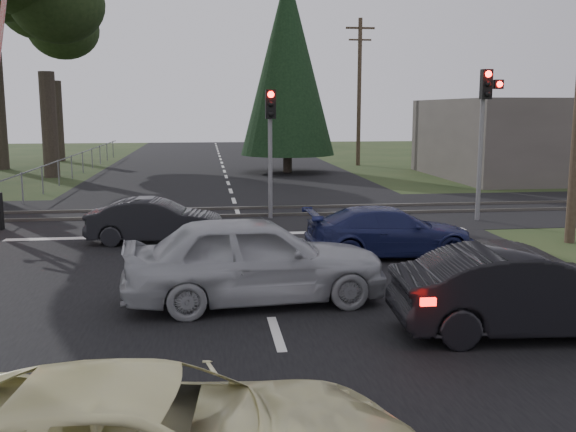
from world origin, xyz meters
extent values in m
plane|color=#233518|center=(0.00, 0.00, 0.00)|extent=(120.00, 120.00, 0.00)
cube|color=black|center=(0.00, 10.00, 0.01)|extent=(14.00, 100.00, 0.01)
cube|color=black|center=(0.00, 12.00, 0.01)|extent=(120.00, 8.00, 0.01)
cube|color=silver|center=(0.00, 8.20, 0.01)|extent=(13.00, 0.35, 0.00)
cube|color=#59544C|center=(0.00, 11.20, 0.05)|extent=(120.00, 0.12, 0.10)
cube|color=#59544C|center=(0.00, 12.80, 0.05)|extent=(120.00, 0.12, 0.10)
cylinder|color=slate|center=(7.50, 9.60, 1.90)|extent=(0.14, 0.14, 3.80)
cube|color=black|center=(7.50, 9.42, 4.25)|extent=(0.32, 0.24, 0.90)
sphere|color=#FF0C07|center=(7.50, 9.29, 4.55)|extent=(0.20, 0.20, 0.20)
sphere|color=black|center=(7.50, 9.29, 4.25)|extent=(0.18, 0.18, 0.18)
sphere|color=black|center=(7.50, 9.29, 3.95)|extent=(0.18, 0.18, 0.18)
cube|color=black|center=(7.88, 9.42, 4.25)|extent=(0.28, 0.22, 0.28)
sphere|color=#FF0C07|center=(7.88, 9.30, 4.25)|extent=(0.18, 0.18, 0.18)
cylinder|color=slate|center=(1.00, 10.80, 1.60)|extent=(0.14, 0.14, 3.20)
cube|color=black|center=(1.00, 10.62, 3.65)|extent=(0.32, 0.24, 0.90)
sphere|color=#FF0C07|center=(1.00, 10.49, 3.95)|extent=(0.20, 0.20, 0.20)
sphere|color=black|center=(1.00, 10.49, 3.65)|extent=(0.18, 0.18, 0.18)
sphere|color=black|center=(1.00, 10.49, 3.35)|extent=(0.18, 0.18, 0.18)
cylinder|color=#4C3D2D|center=(8.50, 30.00, 4.50)|extent=(0.26, 0.26, 9.00)
cube|color=#4C3D2D|center=(8.50, 30.00, 8.40)|extent=(1.80, 0.12, 0.12)
cube|color=#4C3D2D|center=(8.50, 30.00, 7.70)|extent=(1.40, 0.10, 0.10)
cylinder|color=#4C3D2D|center=(8.50, 55.00, 4.50)|extent=(0.26, 0.26, 9.00)
cube|color=#4C3D2D|center=(8.50, 55.00, 8.40)|extent=(1.80, 0.12, 0.12)
cube|color=#4C3D2D|center=(8.50, 55.00, 7.70)|extent=(1.40, 0.10, 0.10)
cylinder|color=#473D33|center=(-9.00, 25.00, 2.70)|extent=(0.80, 0.80, 5.40)
cylinder|color=#473D33|center=(-11.00, 36.00, 2.70)|extent=(0.80, 0.80, 5.40)
ellipsoid|color=black|center=(-11.00, 36.00, 9.60)|extent=(6.00, 6.00, 7.20)
cylinder|color=#473D33|center=(3.50, 26.00, 1.00)|extent=(0.50, 0.50, 2.00)
cone|color=black|center=(3.50, 26.00, 6.00)|extent=(5.20, 5.20, 10.00)
cube|color=#59514C|center=(18.00, 22.00, 2.00)|extent=(14.00, 10.00, 4.00)
imported|color=black|center=(3.88, -0.51, 0.69)|extent=(4.25, 1.74, 1.37)
imported|color=#9FA2A7|center=(-0.20, 1.74, 0.81)|extent=(4.89, 2.30, 1.62)
imported|color=#191F4D|center=(3.30, 5.07, 0.59)|extent=(4.10, 1.72, 1.18)
imported|color=black|center=(-2.39, 7.39, 0.58)|extent=(3.62, 1.52, 1.16)
camera|label=1|loc=(-1.05, -9.59, 3.49)|focal=40.00mm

